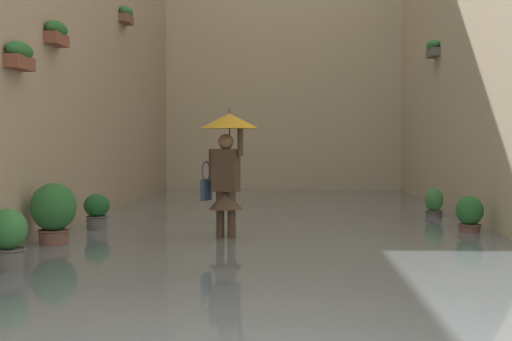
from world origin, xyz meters
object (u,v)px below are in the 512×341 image
object	(u,v)px
potted_plant_mid_left	(470,217)
potted_plant_near_right	(53,213)
potted_plant_mid_right	(7,243)
potted_plant_far_right	(97,213)
potted_plant_far_left	(434,205)
person_wading	(227,155)

from	to	relation	value
potted_plant_mid_left	potted_plant_near_right	bearing A→B (deg)	15.54
potted_plant_mid_right	potted_plant_far_right	xyz separation A→B (m)	(0.01, -3.98, -0.05)
potted_plant_mid_right	potted_plant_far_left	bearing A→B (deg)	-133.13
potted_plant_mid_left	person_wading	bearing A→B (deg)	13.87
potted_plant_far_left	potted_plant_far_right	xyz separation A→B (m)	(5.88, 2.29, 0.04)
person_wading	potted_plant_near_right	size ratio (longest dim) A/B	2.06
potted_plant_mid_right	person_wading	bearing A→B (deg)	-127.53
person_wading	potted_plant_mid_right	xyz separation A→B (m)	(2.22, 2.90, -0.93)
person_wading	potted_plant_far_left	xyz separation A→B (m)	(-3.65, -3.37, -1.02)
potted_plant_mid_right	potted_plant_near_right	xyz separation A→B (m)	(0.14, -2.12, 0.13)
potted_plant_mid_right	potted_plant_mid_left	size ratio (longest dim) A/B	1.16
potted_plant_mid_right	potted_plant_far_right	bearing A→B (deg)	-89.91
potted_plant_mid_left	potted_plant_far_right	bearing A→B (deg)	-1.49
person_wading	potted_plant_far_right	size ratio (longest dim) A/B	2.86
potted_plant_far_left	potted_plant_far_right	bearing A→B (deg)	21.27
person_wading	potted_plant_mid_left	size ratio (longest dim) A/B	2.86
potted_plant_mid_right	potted_plant_far_left	size ratio (longest dim) A/B	1.20
potted_plant_far_left	potted_plant_far_right	distance (m)	6.31
potted_plant_mid_right	potted_plant_far_left	distance (m)	8.59
potted_plant_near_right	potted_plant_far_left	size ratio (longest dim) A/B	1.44
potted_plant_mid_right	potted_plant_far_right	size ratio (longest dim) A/B	1.16
potted_plant_far_left	potted_plant_mid_left	bearing A→B (deg)	92.62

